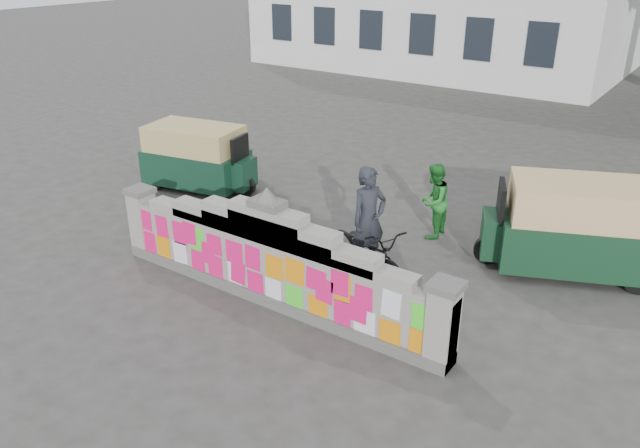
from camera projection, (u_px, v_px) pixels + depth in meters
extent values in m
plane|color=#383533|center=(271.00, 301.00, 10.31)|extent=(100.00, 100.00, 0.00)
cube|color=#4C4C49|center=(271.00, 296.00, 10.26)|extent=(6.40, 0.42, 0.20)
cube|color=gray|center=(270.00, 269.00, 10.06)|extent=(6.40, 0.32, 1.00)
cube|color=gray|center=(268.00, 237.00, 9.82)|extent=(5.20, 0.32, 0.14)
cube|color=gray|center=(268.00, 233.00, 9.79)|extent=(4.00, 0.32, 0.28)
cube|color=gray|center=(268.00, 228.00, 9.76)|extent=(2.60, 0.32, 0.44)
cube|color=gray|center=(268.00, 224.00, 9.73)|extent=(1.40, 0.32, 0.58)
cube|color=#4C4C49|center=(267.00, 204.00, 9.59)|extent=(0.55, 0.36, 0.12)
cone|color=#4C4C49|center=(267.00, 194.00, 9.52)|extent=(0.36, 0.36, 0.22)
cube|color=gray|center=(144.00, 224.00, 11.62)|extent=(0.36, 0.40, 1.24)
cube|color=#4C4C49|center=(140.00, 191.00, 11.35)|extent=(0.44, 0.44, 0.10)
cube|color=gray|center=(442.00, 328.00, 8.48)|extent=(0.36, 0.40, 1.24)
cube|color=#4C4C49|center=(446.00, 286.00, 8.21)|extent=(0.44, 0.44, 0.10)
imported|color=black|center=(367.00, 253.00, 10.69)|extent=(2.19, 1.47, 1.09)
imported|color=#22232A|center=(368.00, 233.00, 10.53)|extent=(0.67, 0.79, 1.85)
imported|color=#207828|center=(434.00, 201.00, 12.27)|extent=(0.63, 0.78, 1.52)
cube|color=#103221|center=(197.00, 166.00, 14.84)|extent=(2.55, 1.69, 0.78)
cube|color=tan|center=(194.00, 138.00, 14.56)|extent=(2.35, 1.61, 0.59)
cube|color=#103221|center=(241.00, 173.00, 14.39)|extent=(0.61, 0.77, 0.69)
cube|color=black|center=(240.00, 149.00, 14.14)|extent=(0.21, 0.69, 0.59)
cylinder|color=black|center=(245.00, 186.00, 14.47)|extent=(0.50, 0.21, 0.49)
cylinder|color=black|center=(154.00, 180.00, 14.84)|extent=(0.50, 0.21, 0.49)
cylinder|color=black|center=(180.00, 166.00, 15.74)|extent=(0.50, 0.21, 0.49)
cube|color=#11331E|center=(576.00, 241.00, 11.00)|extent=(2.95, 2.31, 0.87)
cube|color=tan|center=(583.00, 201.00, 10.69)|extent=(2.73, 2.18, 0.65)
cube|color=#11331E|center=(497.00, 234.00, 11.25)|extent=(0.80, 0.91, 0.76)
cube|color=black|center=(501.00, 201.00, 10.99)|extent=(0.38, 0.73, 0.65)
cylinder|color=black|center=(489.00, 250.00, 11.41)|extent=(0.55, 0.33, 0.54)
cylinder|color=black|center=(624.00, 248.00, 11.48)|extent=(0.55, 0.33, 0.54)
cylinder|color=black|center=(640.00, 279.00, 10.42)|extent=(0.55, 0.33, 0.54)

